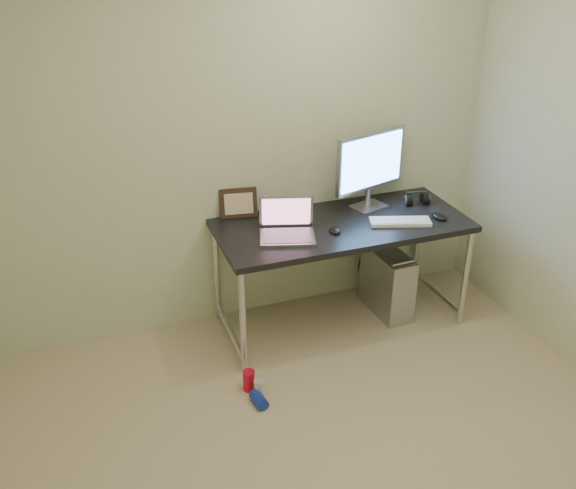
# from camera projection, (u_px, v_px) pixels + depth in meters

# --- Properties ---
(wall_back) EXTENTS (3.50, 0.02, 2.50)m
(wall_back) POSITION_uv_depth(u_px,v_px,m) (237.00, 141.00, 4.01)
(wall_back) COLOR beige
(wall_back) RESTS_ON ground
(desk) EXTENTS (1.63, 0.71, 0.75)m
(desk) POSITION_uv_depth(u_px,v_px,m) (342.00, 234.00, 4.16)
(desk) COLOR black
(desk) RESTS_ON ground
(tower_computer) EXTENTS (0.22, 0.45, 0.49)m
(tower_computer) POSITION_uv_depth(u_px,v_px,m) (387.00, 282.00, 4.48)
(tower_computer) COLOR #A1A1A6
(tower_computer) RESTS_ON ground
(cable_a) EXTENTS (0.01, 0.16, 0.69)m
(cable_a) POSITION_uv_depth(u_px,v_px,m) (363.00, 243.00, 4.63)
(cable_a) COLOR black
(cable_a) RESTS_ON ground
(cable_b) EXTENTS (0.02, 0.11, 0.71)m
(cable_b) POSITION_uv_depth(u_px,v_px,m) (375.00, 245.00, 4.65)
(cable_b) COLOR black
(cable_b) RESTS_ON ground
(can_red) EXTENTS (0.09, 0.09, 0.13)m
(can_red) POSITION_uv_depth(u_px,v_px,m) (249.00, 380.00, 3.78)
(can_red) COLOR red
(can_red) RESTS_ON ground
(can_white) EXTENTS (0.08, 0.08, 0.12)m
(can_white) POSITION_uv_depth(u_px,v_px,m) (260.00, 389.00, 3.73)
(can_white) COLOR silver
(can_white) RESTS_ON ground
(can_blue) EXTENTS (0.09, 0.13, 0.07)m
(can_blue) POSITION_uv_depth(u_px,v_px,m) (259.00, 400.00, 3.68)
(can_blue) COLOR #142CA4
(can_blue) RESTS_ON ground
(laptop) EXTENTS (0.40, 0.36, 0.23)m
(laptop) POSITION_uv_depth(u_px,v_px,m) (287.00, 227.00, 3.94)
(laptop) COLOR #A3A2A9
(laptop) RESTS_ON desk
(monitor) EXTENTS (0.55, 0.22, 0.53)m
(monitor) POSITION_uv_depth(u_px,v_px,m) (371.00, 164.00, 4.20)
(monitor) COLOR #A3A2A9
(monitor) RESTS_ON desk
(keyboard) EXTENTS (0.41, 0.24, 0.02)m
(keyboard) POSITION_uv_depth(u_px,v_px,m) (400.00, 222.00, 4.11)
(keyboard) COLOR white
(keyboard) RESTS_ON desk
(mouse_right) EXTENTS (0.10, 0.14, 0.04)m
(mouse_right) POSITION_uv_depth(u_px,v_px,m) (440.00, 215.00, 4.17)
(mouse_right) COLOR black
(mouse_right) RESTS_ON desk
(mouse_left) EXTENTS (0.07, 0.10, 0.04)m
(mouse_left) POSITION_uv_depth(u_px,v_px,m) (335.00, 230.00, 3.99)
(mouse_left) COLOR black
(mouse_left) RESTS_ON desk
(headphones) EXTENTS (0.18, 0.11, 0.11)m
(headphones) POSITION_uv_depth(u_px,v_px,m) (416.00, 199.00, 4.38)
(headphones) COLOR black
(headphones) RESTS_ON desk
(picture_frame) EXTENTS (0.25, 0.11, 0.20)m
(picture_frame) POSITION_uv_depth(u_px,v_px,m) (238.00, 203.00, 4.16)
(picture_frame) COLOR black
(picture_frame) RESTS_ON desk
(webcam) EXTENTS (0.04, 0.03, 0.12)m
(webcam) POSITION_uv_depth(u_px,v_px,m) (267.00, 201.00, 4.21)
(webcam) COLOR silver
(webcam) RESTS_ON desk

